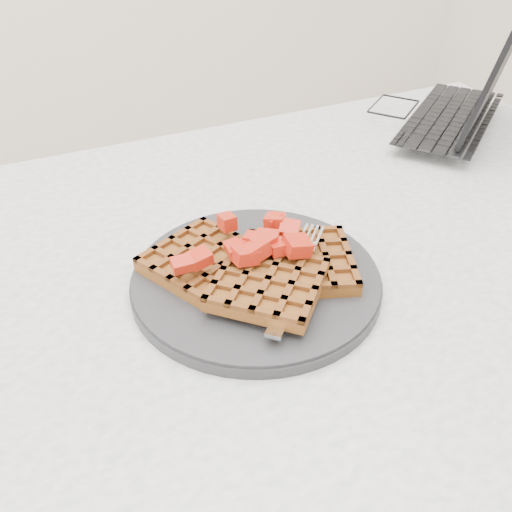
% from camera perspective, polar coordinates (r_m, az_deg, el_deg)
% --- Properties ---
extents(table, '(1.20, 0.80, 0.75)m').
position_cam_1_polar(table, '(0.72, 2.44, -8.35)').
color(table, silver).
rests_on(table, ground).
extents(plate, '(0.27, 0.27, 0.02)m').
position_cam_1_polar(plate, '(0.62, 0.00, -2.40)').
color(plate, black).
rests_on(plate, table).
extents(waffles, '(0.24, 0.22, 0.03)m').
position_cam_1_polar(waffles, '(0.60, 0.17, -1.17)').
color(waffles, brown).
rests_on(waffles, plate).
extents(strawberry_pile, '(0.15, 0.15, 0.02)m').
position_cam_1_polar(strawberry_pile, '(0.59, 0.00, 1.10)').
color(strawberry_pile, '#900A00').
rests_on(strawberry_pile, waffles).
extents(fork, '(0.14, 0.15, 0.02)m').
position_cam_1_polar(fork, '(0.59, 4.27, -2.21)').
color(fork, silver).
rests_on(fork, plate).
extents(laptop, '(0.36, 0.35, 0.20)m').
position_cam_1_polar(laptop, '(1.02, 17.89, 14.01)').
color(laptop, black).
rests_on(laptop, table).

